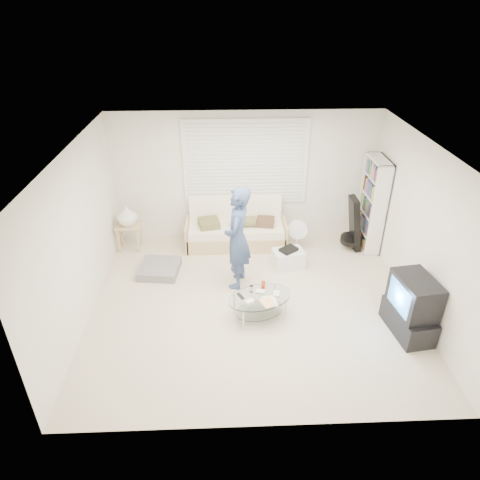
{
  "coord_description": "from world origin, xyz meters",
  "views": [
    {
      "loc": [
        -0.41,
        -5.39,
        4.26
      ],
      "look_at": [
        -0.18,
        0.3,
        0.98
      ],
      "focal_mm": 32.0,
      "sensor_mm": 36.0,
      "label": 1
    }
  ],
  "objects_px": {
    "futon_sofa": "(236,230)",
    "bookshelf": "(372,205)",
    "tv_unit": "(411,307)",
    "coffee_table": "(260,300)"
  },
  "relations": [
    {
      "from": "futon_sofa",
      "to": "coffee_table",
      "type": "relative_size",
      "value": 1.7
    },
    {
      "from": "futon_sofa",
      "to": "bookshelf",
      "type": "height_order",
      "value": "bookshelf"
    },
    {
      "from": "bookshelf",
      "to": "tv_unit",
      "type": "relative_size",
      "value": 1.95
    },
    {
      "from": "futon_sofa",
      "to": "bookshelf",
      "type": "distance_m",
      "value": 2.59
    },
    {
      "from": "tv_unit",
      "to": "coffee_table",
      "type": "distance_m",
      "value": 2.15
    },
    {
      "from": "futon_sofa",
      "to": "bookshelf",
      "type": "xyz_separation_m",
      "value": [
        2.52,
        -0.2,
        0.58
      ]
    },
    {
      "from": "futon_sofa",
      "to": "bookshelf",
      "type": "bearing_deg",
      "value": -4.48
    },
    {
      "from": "futon_sofa",
      "to": "tv_unit",
      "type": "bearing_deg",
      "value": -47.6
    },
    {
      "from": "bookshelf",
      "to": "tv_unit",
      "type": "bearing_deg",
      "value": -92.96
    },
    {
      "from": "tv_unit",
      "to": "coffee_table",
      "type": "xyz_separation_m",
      "value": [
        -2.1,
        0.42,
        -0.15
      ]
    }
  ]
}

